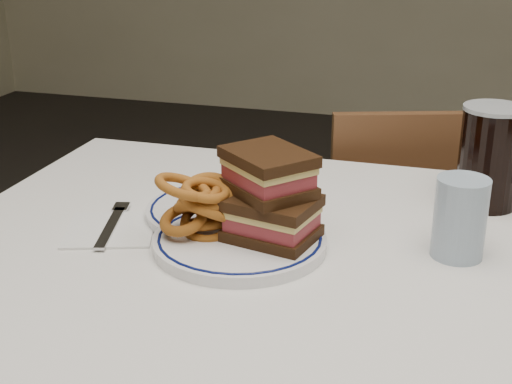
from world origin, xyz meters
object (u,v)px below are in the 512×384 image
(beer_mug, at_px, (492,156))
(main_plate, at_px, (240,241))
(reuben_sandwich, at_px, (270,195))
(far_plate, at_px, (223,211))
(chair_far, at_px, (401,255))

(beer_mug, bearing_deg, main_plate, -142.13)
(reuben_sandwich, height_order, far_plate, reuben_sandwich)
(chair_far, distance_m, main_plate, 0.75)
(beer_mug, bearing_deg, reuben_sandwich, -140.28)
(main_plate, distance_m, beer_mug, 0.45)
(main_plate, bearing_deg, beer_mug, 37.87)
(chair_far, relative_size, reuben_sandwich, 5.19)
(reuben_sandwich, bearing_deg, far_plate, 140.38)
(reuben_sandwich, relative_size, beer_mug, 0.94)
(far_plate, bearing_deg, reuben_sandwich, -39.62)
(main_plate, distance_m, far_plate, 0.12)
(chair_far, bearing_deg, beer_mug, -67.94)
(reuben_sandwich, distance_m, beer_mug, 0.40)
(main_plate, bearing_deg, reuben_sandwich, 20.84)
(main_plate, xyz_separation_m, far_plate, (-0.06, 0.10, -0.00))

